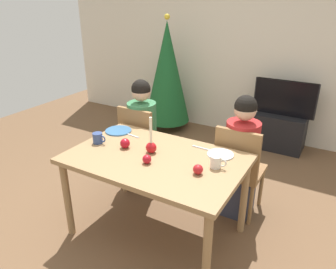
{
  "coord_description": "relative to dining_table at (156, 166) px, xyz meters",
  "views": [
    {
      "loc": [
        1.23,
        -1.91,
        1.94
      ],
      "look_at": [
        0.0,
        0.2,
        0.87
      ],
      "focal_mm": 34.28,
      "sensor_mm": 36.0,
      "label": 1
    }
  ],
  "objects": [
    {
      "name": "ground_plane",
      "position": [
        0.0,
        0.0,
        -0.67
      ],
      "size": [
        7.68,
        7.68,
        0.0
      ],
      "primitive_type": "plane",
      "color": "brown"
    },
    {
      "name": "back_wall",
      "position": [
        0.0,
        2.6,
        0.63
      ],
      "size": [
        6.4,
        0.1,
        2.6
      ],
      "primitive_type": "cube",
      "color": "beige",
      "rests_on": "ground"
    },
    {
      "name": "dining_table",
      "position": [
        0.0,
        0.0,
        0.0
      ],
      "size": [
        1.4,
        0.9,
        0.75
      ],
      "color": "#99754C",
      "rests_on": "ground"
    },
    {
      "name": "chair_left",
      "position": [
        -0.57,
        0.61,
        -0.15
      ],
      "size": [
        0.4,
        0.4,
        0.9
      ],
      "color": "olive",
      "rests_on": "ground"
    },
    {
      "name": "chair_right",
      "position": [
        0.5,
        0.61,
        -0.15
      ],
      "size": [
        0.4,
        0.4,
        0.9
      ],
      "color": "olive",
      "rests_on": "ground"
    },
    {
      "name": "person_left_child",
      "position": [
        -0.57,
        0.64,
        -0.1
      ],
      "size": [
        0.3,
        0.3,
        1.17
      ],
      "color": "#33384C",
      "rests_on": "ground"
    },
    {
      "name": "person_right_child",
      "position": [
        0.5,
        0.64,
        -0.1
      ],
      "size": [
        0.3,
        0.3,
        1.17
      ],
      "color": "#33384C",
      "rests_on": "ground"
    },
    {
      "name": "tv_stand",
      "position": [
        0.53,
        2.3,
        -0.43
      ],
      "size": [
        0.64,
        0.4,
        0.48
      ],
      "primitive_type": "cube",
      "color": "black",
      "rests_on": "ground"
    },
    {
      "name": "tv",
      "position": [
        0.53,
        2.3,
        0.04
      ],
      "size": [
        0.79,
        0.05,
        0.46
      ],
      "color": "black",
      "rests_on": "tv_stand"
    },
    {
      "name": "christmas_tree",
      "position": [
        -1.15,
        2.14,
        0.21
      ],
      "size": [
        0.68,
        0.68,
        1.7
      ],
      "color": "brown",
      "rests_on": "ground"
    },
    {
      "name": "candle_centerpiece",
      "position": [
        -0.07,
        0.05,
        0.15
      ],
      "size": [
        0.09,
        0.09,
        0.31
      ],
      "color": "red",
      "rests_on": "dining_table"
    },
    {
      "name": "plate_left",
      "position": [
        -0.58,
        0.27,
        0.09
      ],
      "size": [
        0.25,
        0.25,
        0.01
      ],
      "primitive_type": "cylinder",
      "color": "teal",
      "rests_on": "dining_table"
    },
    {
      "name": "plate_right",
      "position": [
        0.44,
        0.29,
        0.09
      ],
      "size": [
        0.21,
        0.21,
        0.01
      ],
      "primitive_type": "cylinder",
      "color": "silver",
      "rests_on": "dining_table"
    },
    {
      "name": "mug_left",
      "position": [
        -0.57,
        -0.03,
        0.13
      ],
      "size": [
        0.13,
        0.09,
        0.09
      ],
      "color": "#33477F",
      "rests_on": "dining_table"
    },
    {
      "name": "mug_right",
      "position": [
        0.48,
        0.09,
        0.13
      ],
      "size": [
        0.13,
        0.08,
        0.09
      ],
      "color": "silver",
      "rests_on": "dining_table"
    },
    {
      "name": "fork_left",
      "position": [
        -0.41,
        0.25,
        0.09
      ],
      "size": [
        0.18,
        0.04,
        0.01
      ],
      "primitive_type": "cube",
      "rotation": [
        0.0,
        0.0,
        -0.13
      ],
      "color": "silver",
      "rests_on": "dining_table"
    },
    {
      "name": "fork_right",
      "position": [
        0.26,
        0.33,
        0.09
      ],
      "size": [
        0.18,
        0.02,
        0.01
      ],
      "primitive_type": "cube",
      "rotation": [
        0.0,
        0.0,
        -0.02
      ],
      "color": "silver",
      "rests_on": "dining_table"
    },
    {
      "name": "apple_near_candle",
      "position": [
        -0.31,
        0.01,
        0.13
      ],
      "size": [
        0.08,
        0.08,
        0.08
      ],
      "primitive_type": "sphere",
      "color": "#AB101E",
      "rests_on": "dining_table"
    },
    {
      "name": "apple_by_left_plate",
      "position": [
        0.0,
        -0.12,
        0.12
      ],
      "size": [
        0.07,
        0.07,
        0.07
      ],
      "primitive_type": "sphere",
      "color": "#AE1421",
      "rests_on": "dining_table"
    },
    {
      "name": "apple_by_right_mug",
      "position": [
        0.41,
        -0.07,
        0.12
      ],
      "size": [
        0.07,
        0.07,
        0.07
      ],
      "primitive_type": "sphere",
      "color": "#B21B20",
      "rests_on": "dining_table"
    }
  ]
}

